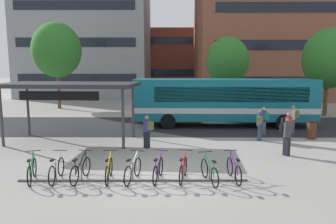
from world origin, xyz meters
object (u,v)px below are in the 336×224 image
at_px(parked_bicycle_white_4, 133,170).
at_px(trash_bin, 312,130).
at_px(parked_bicycle_white_1, 57,170).
at_px(parked_bicycle_red_6, 183,170).
at_px(parked_bicycle_green_0, 32,171).
at_px(commuter_olive_pack_3, 293,118).
at_px(commuter_teal_pack_0, 264,119).
at_px(transit_shelter, 70,86).
at_px(street_tree_0, 228,61).
at_px(parked_bicycle_yellow_3, 109,170).
at_px(street_tree_2, 328,59).
at_px(commuter_olive_pack_1, 147,129).
at_px(parked_bicycle_purple_8, 234,170).
at_px(commuter_black_pack_2, 288,126).
at_px(parked_bicycle_purple_5, 158,170).
at_px(parked_bicycle_green_7, 209,172).
at_px(street_tree_1, 57,50).
at_px(parked_bicycle_black_2, 81,170).
at_px(city_bus, 223,100).
at_px(commuter_black_pack_4, 287,134).
at_px(commuter_olive_pack_5, 260,123).

bearing_deg(parked_bicycle_white_4, trash_bin, -40.76).
height_order(parked_bicycle_white_1, parked_bicycle_red_6, same).
distance_m(parked_bicycle_green_0, parked_bicycle_white_4, 3.58).
bearing_deg(commuter_olive_pack_3, commuter_teal_pack_0, 14.91).
bearing_deg(transit_shelter, street_tree_0, 52.47).
bearing_deg(parked_bicycle_yellow_3, street_tree_2, -47.96).
height_order(parked_bicycle_white_4, transit_shelter, transit_shelter).
height_order(parked_bicycle_yellow_3, parked_bicycle_red_6, same).
height_order(parked_bicycle_green_0, commuter_olive_pack_1, commuter_olive_pack_1).
height_order(parked_bicycle_green_0, parked_bicycle_purple_8, same).
height_order(parked_bicycle_yellow_3, trash_bin, trash_bin).
distance_m(parked_bicycle_green_0, parked_bicycle_purple_8, 7.18).
xyz_separation_m(commuter_black_pack_2, trash_bin, (1.77, 1.08, -0.43)).
relative_size(parked_bicycle_purple_5, street_tree_0, 0.26).
xyz_separation_m(parked_bicycle_green_7, street_tree_1, (-12.11, 19.65, 5.18)).
bearing_deg(parked_bicycle_green_0, parked_bicycle_purple_8, -103.05).
distance_m(parked_bicycle_black_2, commuter_olive_pack_3, 13.15).
xyz_separation_m(city_bus, street_tree_0, (1.57, 7.20, 2.74)).
height_order(parked_bicycle_green_0, parked_bicycle_yellow_3, same).
distance_m(commuter_olive_pack_3, commuter_black_pack_4, 4.99).
distance_m(parked_bicycle_red_6, street_tree_1, 23.01).
distance_m(parked_bicycle_purple_5, commuter_black_pack_4, 6.62).
distance_m(commuter_black_pack_2, street_tree_0, 12.68).
bearing_deg(commuter_black_pack_4, street_tree_2, 111.89).
bearing_deg(commuter_black_pack_2, commuter_olive_pack_5, 157.38).
bearing_deg(parked_bicycle_red_6, parked_bicycle_green_0, 102.39).
xyz_separation_m(parked_bicycle_yellow_3, street_tree_2, (14.86, 14.93, 4.27)).
relative_size(parked_bicycle_yellow_3, commuter_black_pack_2, 1.05).
height_order(parked_bicycle_green_0, street_tree_1, street_tree_1).
xyz_separation_m(parked_bicycle_red_6, parked_bicycle_green_7, (0.91, -0.22, 0.00)).
xyz_separation_m(commuter_teal_pack_0, street_tree_0, (-0.44, 10.02, 3.57)).
bearing_deg(commuter_teal_pack_0, parked_bicycle_red_6, 125.18).
xyz_separation_m(parked_bicycle_green_0, commuter_olive_pack_3, (12.25, 7.91, 0.62)).
bearing_deg(commuter_olive_pack_5, street_tree_2, -16.41).
distance_m(parked_bicycle_purple_5, commuter_olive_pack_3, 11.03).
relative_size(parked_bicycle_purple_5, parked_bicycle_red_6, 1.00).
distance_m(parked_bicycle_green_0, parked_bicycle_purple_5, 4.48).
height_order(parked_bicycle_green_0, parked_bicycle_white_1, same).
distance_m(street_tree_0, street_tree_2, 8.07).
xyz_separation_m(city_bus, parked_bicycle_green_0, (-8.46, -10.58, -1.39)).
bearing_deg(commuter_olive_pack_5, commuter_olive_pack_3, -30.43).
relative_size(parked_bicycle_white_1, street_tree_1, 0.21).
bearing_deg(parked_bicycle_green_0, commuter_olive_pack_5, -71.54).
bearing_deg(parked_bicycle_green_7, parked_bicycle_purple_8, -90.78).
height_order(street_tree_1, street_tree_2, street_tree_1).
height_order(commuter_teal_pack_0, commuter_olive_pack_3, commuter_olive_pack_3).
bearing_deg(street_tree_1, commuter_black_pack_4, -45.31).
bearing_deg(parked_bicycle_green_7, parked_bicycle_green_0, 75.89).
bearing_deg(commuter_olive_pack_3, parked_bicycle_green_0, 43.45).
relative_size(city_bus, parked_bicycle_green_7, 7.16).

